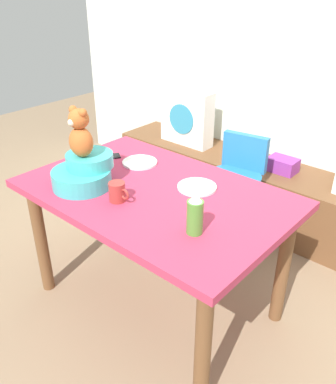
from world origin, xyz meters
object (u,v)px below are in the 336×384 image
Objects in this scene: book_stack at (283,165)px; infant_seat_teal at (84,172)px; pillow_floral_left at (187,117)px; highchair at (235,180)px; ketchup_bottle at (195,215)px; cell_phone at (108,157)px; dinner_plate_far at (140,162)px; dining_table at (155,208)px; teddy_bear at (80,134)px; coffee_mug at (118,192)px; dinner_plate_near at (197,187)px.

infant_seat_teal is (-0.43, -1.38, 0.30)m from book_stack.
highchair is (0.74, -0.42, -0.16)m from pillow_floral_left.
cell_phone is (-0.87, 0.28, -0.08)m from ketchup_bottle.
ketchup_bottle reaches higher than dinner_plate_far.
book_stack is (0.85, 0.02, -0.17)m from pillow_floral_left.
cell_phone is (-0.49, 0.12, 0.11)m from dining_table.
cell_phone is at bearing -76.96° from pillow_floral_left.
teddy_bear is 1.35× the size of ketchup_bottle.
teddy_bear is at bearing 152.91° from cell_phone.
pillow_floral_left reaches higher than dining_table.
teddy_bear reaches higher than coffee_mug.
book_stack is at bearing 72.64° from teddy_bear.
dining_table is (-0.12, -1.19, 0.13)m from book_stack.
highchair is at bearing 62.08° from dinner_plate_far.
ketchup_bottle is (0.38, -0.16, 0.19)m from dining_table.
pillow_floral_left is 3.06× the size of cell_phone.
teddy_bear is (0.42, -1.36, 0.34)m from pillow_floral_left.
pillow_floral_left and infant_seat_teal have the same top height.
highchair is 6.58× the size of coffee_mug.
ketchup_bottle reaches higher than pillow_floral_left.
coffee_mug is (0.67, -1.36, 0.11)m from pillow_floral_left.
teddy_bear reaches higher than cell_phone.
coffee_mug is (0.25, -0.00, -0.02)m from infant_seat_teal.
dining_table is 5.38× the size of teddy_bear.
teddy_bear is 0.46m from dinner_plate_far.
dining_table is 11.21× the size of coffee_mug.
coffee_mug is at bearing -97.51° from book_stack.
dining_table is 9.34× the size of cell_phone.
pillow_floral_left is at bearing 131.11° from dinner_plate_near.
pillow_floral_left is at bearing 129.97° from ketchup_bottle.
infant_seat_teal is 1.78× the size of ketchup_bottle.
cell_phone is at bearing -176.33° from dinner_plate_near.
ketchup_bottle is at bearing -165.51° from cell_phone.
dinner_plate_far is at bearing 147.55° from dining_table.
highchair is (0.01, 0.75, -0.12)m from dining_table.
book_stack is 1.00× the size of dinner_plate_near.
pillow_floral_left is 1.34m from dinner_plate_near.
ketchup_bottle is 0.92× the size of dinner_plate_far.
dinner_plate_near reaches higher than dining_table.
dinner_plate_near is at bearing 48.06° from dining_table.
book_stack is 1.11m from dinner_plate_far.
pillow_floral_left is 1.38m from dining_table.
dining_table is 6.73× the size of dinner_plate_near.
dinner_plate_far is (0.02, 0.38, -0.27)m from teddy_bear.
infant_seat_teal is at bearing -142.31° from dinner_plate_near.
dinner_plate_near and dinner_plate_far have the same top height.
coffee_mug is at bearing -120.13° from dinner_plate_near.
infant_seat_teal is 2.29× the size of cell_phone.
dining_table is at bearing -95.81° from book_stack.
highchair is at bearing 112.06° from ketchup_bottle.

